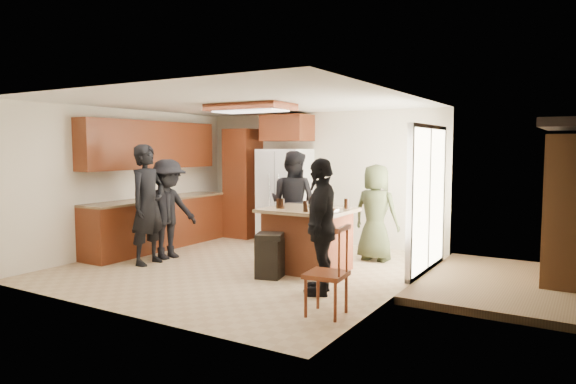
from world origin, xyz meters
The scene contains 12 objects.
person_front_left centered at (-1.41, -0.58, 0.94)m, with size 0.69×0.50×1.88m, color black.
person_behind_left centered at (0.12, 1.28, 0.89)m, with size 0.86×0.53×1.77m, color black.
person_behind_right centered at (1.55, 1.50, 0.78)m, with size 0.76×0.50×1.56m, color #343B22.
person_side_right centered at (1.66, -0.64, 0.85)m, with size 1.00×0.51×1.70m, color black.
person_counter centered at (-1.44, -0.12, 0.82)m, with size 1.06×0.49×1.64m, color black.
left_cabinetry centered at (-2.24, 0.40, 0.96)m, with size 0.64×3.00×2.30m.
back_wall_units centered at (-1.33, 2.20, 1.38)m, with size 1.80×0.60×2.45m.
refrigerator centered at (-0.55, 2.12, 0.90)m, with size 0.90×0.76×1.80m.
kitchen_island centered at (0.94, 0.33, 0.47)m, with size 1.28×1.03×0.93m.
island_items centered at (1.13, 0.22, 0.97)m, with size 1.00×0.71×0.15m.
trash_bin centered at (0.69, -0.32, 0.32)m, with size 0.47×0.47×0.63m.
spindle_chair centered at (2.12, -1.36, 0.45)m, with size 0.45×0.45×0.99m.
Camera 1 is at (4.56, -6.28, 1.83)m, focal length 32.00 mm.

